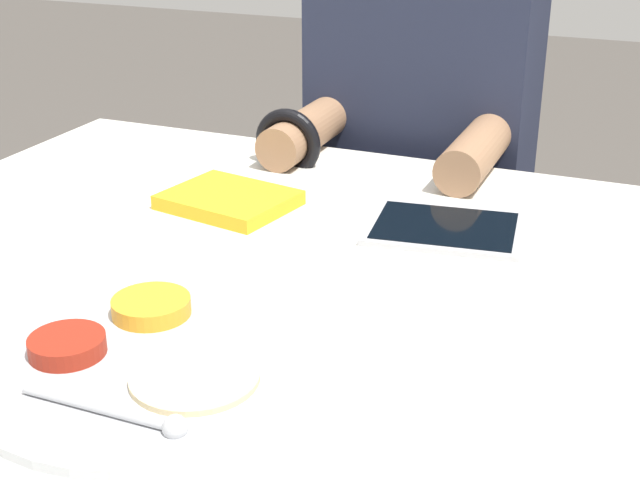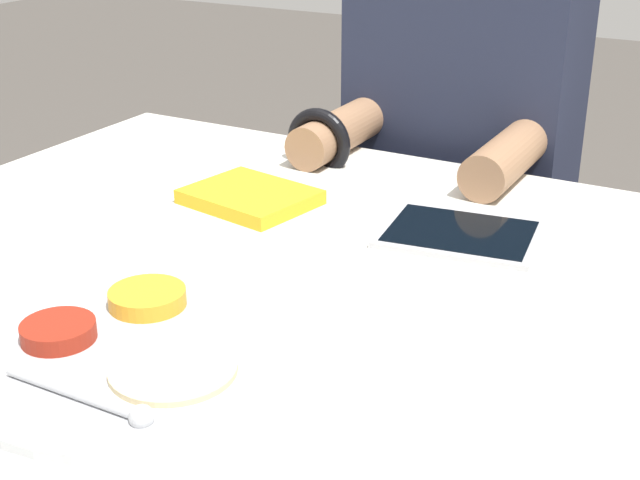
{
  "view_description": "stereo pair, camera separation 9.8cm",
  "coord_description": "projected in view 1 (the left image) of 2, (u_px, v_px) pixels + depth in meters",
  "views": [
    {
      "loc": [
        0.39,
        -0.78,
        1.22
      ],
      "look_at": [
        0.05,
        0.04,
        0.83
      ],
      "focal_mm": 50.0,
      "sensor_mm": 36.0,
      "label": 1
    },
    {
      "loc": [
        0.48,
        -0.74,
        1.22
      ],
      "look_at": [
        0.05,
        0.04,
        0.83
      ],
      "focal_mm": 50.0,
      "sensor_mm": 36.0,
      "label": 2
    }
  ],
  "objects": [
    {
      "name": "tablet_device",
      "position": [
        445.0,
        228.0,
        1.15
      ],
      "size": [
        0.22,
        0.18,
        0.01
      ],
      "color": "#B7B7BC",
      "rests_on": "dining_table"
    },
    {
      "name": "red_notebook",
      "position": [
        229.0,
        201.0,
        1.23
      ],
      "size": [
        0.19,
        0.16,
        0.02
      ],
      "color": "silver",
      "rests_on": "dining_table"
    },
    {
      "name": "thali_tray",
      "position": [
        147.0,
        358.0,
        0.85
      ],
      "size": [
        0.34,
        0.34,
        0.03
      ],
      "color": "#B7BABF",
      "rests_on": "dining_table"
    },
    {
      "name": "person_diner",
      "position": [
        416.0,
        229.0,
        1.65
      ],
      "size": [
        0.38,
        0.42,
        1.24
      ],
      "color": "black",
      "rests_on": "ground_plane"
    }
  ]
}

